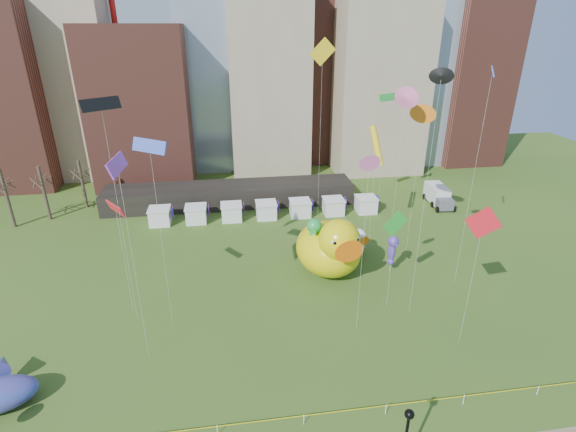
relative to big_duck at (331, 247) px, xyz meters
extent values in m
plane|color=#345B1C|center=(-6.48, -19.41, -3.45)|extent=(160.00, 160.00, 0.00)
cube|color=gray|center=(-36.48, 42.59, 17.55)|extent=(14.00, 12.00, 42.00)
cube|color=brown|center=(-24.48, 36.59, 9.55)|extent=(16.00, 14.00, 26.00)
cube|color=#8C9EB2|center=(-12.48, 44.59, 24.05)|extent=(12.00, 12.00, 55.00)
cube|color=gray|center=(-2.48, 40.59, 13.55)|extent=(14.00, 14.00, 34.00)
cube|color=gray|center=(17.52, 38.59, 11.55)|extent=(16.00, 14.00, 30.00)
cube|color=#8C9EB2|center=(27.52, 42.59, 20.55)|extent=(14.00, 12.00, 48.00)
cube|color=brown|center=(37.52, 40.59, 14.55)|extent=(12.00, 12.00, 36.00)
cube|color=black|center=(-10.48, 22.59, -1.85)|extent=(38.00, 6.00, 3.20)
cube|color=white|center=(-20.48, 16.59, -2.35)|extent=(2.80, 2.80, 2.20)
cube|color=red|center=(-18.68, 16.59, -1.85)|extent=(0.08, 1.40, 1.60)
cube|color=white|center=(-15.48, 16.59, -2.35)|extent=(2.80, 2.80, 2.20)
cube|color=red|center=(-13.68, 16.59, -1.85)|extent=(0.08, 1.40, 1.60)
cube|color=white|center=(-10.48, 16.59, -2.35)|extent=(2.80, 2.80, 2.20)
cube|color=red|center=(-8.68, 16.59, -1.85)|extent=(0.08, 1.40, 1.60)
cube|color=white|center=(-5.48, 16.59, -2.35)|extent=(2.80, 2.80, 2.20)
cube|color=red|center=(-3.68, 16.59, -1.85)|extent=(0.08, 1.40, 1.60)
cube|color=white|center=(-0.48, 16.59, -2.35)|extent=(2.80, 2.80, 2.20)
cube|color=red|center=(1.32, 16.59, -1.85)|extent=(0.08, 1.40, 1.60)
cube|color=white|center=(4.52, 16.59, -2.35)|extent=(2.80, 2.80, 2.20)
cube|color=red|center=(6.32, 16.59, -1.85)|extent=(0.08, 1.40, 1.60)
cube|color=white|center=(9.52, 16.59, -2.35)|extent=(2.80, 2.80, 2.20)
cube|color=red|center=(11.32, 16.59, -1.85)|extent=(0.08, 1.40, 1.60)
cylinder|color=#382B21|center=(-36.48, 20.59, 0.55)|extent=(0.44, 0.44, 8.00)
cylinder|color=#382B21|center=(-32.48, 24.59, 0.30)|extent=(0.44, 0.44, 7.50)
cylinder|color=#382B21|center=(-40.48, 18.59, 0.80)|extent=(0.44, 0.44, 8.50)
cylinder|color=white|center=(-12.48, -19.41, -3.00)|extent=(0.06, 0.06, 0.90)
cylinder|color=white|center=(-6.48, -19.41, -3.00)|extent=(0.06, 0.06, 0.90)
cylinder|color=white|center=(-0.48, -19.41, -3.00)|extent=(0.06, 0.06, 0.90)
cylinder|color=white|center=(5.52, -19.41, -3.00)|extent=(0.06, 0.06, 0.90)
cylinder|color=white|center=(11.52, -19.41, -3.00)|extent=(0.06, 0.06, 0.90)
cube|color=yellow|center=(-6.48, -19.41, -2.65)|extent=(50.00, 0.02, 0.07)
ellipsoid|color=yellow|center=(-0.10, 0.57, -0.51)|extent=(8.45, 9.46, 5.88)
ellipsoid|color=yellow|center=(-0.66, 3.76, -0.66)|extent=(2.18, 1.83, 2.38)
sphere|color=yellow|center=(0.36, -2.02, 1.85)|extent=(5.12, 5.12, 4.42)
cone|color=orange|center=(0.68, -3.87, 1.71)|extent=(2.74, 2.38, 2.43)
sphere|color=white|center=(-0.63, -3.43, 2.44)|extent=(0.80, 0.80, 0.80)
sphere|color=white|center=(1.76, -3.01, 2.44)|extent=(0.80, 0.80, 0.80)
sphere|color=black|center=(-0.56, -3.80, 2.44)|extent=(0.40, 0.40, 0.40)
sphere|color=black|center=(1.83, -3.38, 2.44)|extent=(0.40, 0.40, 0.40)
ellipsoid|color=white|center=(3.85, 4.87, -2.07)|extent=(4.57, 4.88, 2.75)
ellipsoid|color=white|center=(3.27, 6.28, -2.15)|extent=(1.11, 1.00, 1.11)
sphere|color=white|center=(4.32, 3.73, -0.97)|extent=(2.70, 2.70, 2.07)
cone|color=orange|center=(4.65, 2.92, -1.04)|extent=(1.41, 1.29, 1.14)
sphere|color=white|center=(4.01, 2.99, -0.69)|extent=(0.37, 0.37, 0.37)
sphere|color=white|center=(5.06, 3.42, -0.69)|extent=(0.37, 0.37, 0.37)
sphere|color=black|center=(4.07, 2.83, -0.69)|extent=(0.19, 0.19, 0.19)
sphere|color=black|center=(5.13, 3.26, -0.69)|extent=(0.19, 0.19, 0.19)
cylinder|color=silver|center=(-1.88, -0.01, -1.20)|extent=(0.03, 0.03, 4.51)
ellipsoid|color=green|center=(-1.88, -0.01, 1.06)|extent=(1.44, 1.28, 3.11)
sphere|color=green|center=(-1.88, -0.16, 2.73)|extent=(1.94, 1.94, 1.59)
cone|color=green|center=(-1.88, -0.87, 2.65)|extent=(0.79, 1.10, 0.56)
sphere|color=green|center=(-1.88, 0.04, -0.73)|extent=(1.11, 1.11, 1.11)
cylinder|color=silver|center=(6.82, -0.74, -2.05)|extent=(0.03, 0.03, 2.79)
ellipsoid|color=#5438A8|center=(6.82, -0.74, -0.66)|extent=(0.93, 0.76, 2.36)
sphere|color=#5438A8|center=(6.82, -0.89, 0.61)|extent=(1.21, 1.21, 1.20)
cone|color=#5438A8|center=(6.82, -1.43, 0.55)|extent=(0.42, 0.75, 0.42)
sphere|color=#5438A8|center=(6.82, -0.69, -2.01)|extent=(0.84, 0.84, 0.84)
cone|color=#55348E|center=(-29.16, -11.64, -1.99)|extent=(1.95, 2.12, 1.58)
sphere|color=black|center=(-1.18, -23.97, 1.72)|extent=(0.58, 0.58, 0.58)
cone|color=black|center=(-1.18, -23.97, 2.03)|extent=(0.21, 0.21, 0.26)
cube|color=silver|center=(21.64, 18.50, -1.88)|extent=(2.81, 5.22, 2.53)
cube|color=#595960|center=(21.39, 15.27, -2.39)|extent=(2.46, 1.99, 1.62)
cylinder|color=black|center=(20.24, 16.78, -2.99)|extent=(0.32, 0.93, 0.91)
cylinder|color=black|center=(22.76, 16.59, -2.99)|extent=(0.32, 0.93, 0.91)
cylinder|color=black|center=(20.51, 20.21, -2.99)|extent=(0.32, 0.93, 0.91)
cylinder|color=black|center=(23.02, 20.01, -2.99)|extent=(0.32, 0.93, 0.91)
cylinder|color=silver|center=(-20.62, -4.35, 2.11)|extent=(0.02, 0.02, 11.11)
cube|color=red|center=(-20.62, -4.35, 7.66)|extent=(2.08, 2.65, 0.91)
cylinder|color=silver|center=(7.46, 1.47, 6.09)|extent=(0.02, 0.02, 19.07)
cone|color=pink|center=(7.46, 1.47, 15.62)|extent=(1.15, 2.04, 2.13)
cylinder|color=silver|center=(-20.13, -5.22, 6.64)|extent=(0.02, 0.02, 20.17)
cube|color=black|center=(-20.13, -5.22, 16.72)|extent=(2.73, 2.30, 0.96)
cylinder|color=silver|center=(10.54, 14.31, 5.12)|extent=(0.02, 0.02, 17.14)
cube|color=green|center=(10.54, 14.31, 13.69)|extent=(2.87, 1.73, 0.92)
cylinder|color=silver|center=(0.07, 7.22, 8.13)|extent=(0.02, 0.02, 23.15)
cube|color=yellow|center=(0.07, 7.22, 19.71)|extent=(2.94, 0.29, 2.95)
cylinder|color=silver|center=(-16.76, -6.18, 5.05)|extent=(0.02, 0.02, 16.99)
cube|color=blue|center=(-16.76, -6.18, 13.54)|extent=(3.06, 2.47, 1.06)
cylinder|color=silver|center=(10.22, 2.83, 5.12)|extent=(0.02, 0.02, 17.14)
cone|color=orange|center=(10.22, 2.83, 13.69)|extent=(1.49, 1.67, 1.99)
cylinder|color=silver|center=(-18.26, -10.86, 5.02)|extent=(0.02, 0.02, 16.93)
cube|color=purple|center=(-18.26, -10.86, 13.48)|extent=(0.72, 3.52, 1.07)
cylinder|color=silver|center=(8.56, -13.15, 2.43)|extent=(0.02, 0.02, 11.77)
cube|color=red|center=(8.56, -13.15, 8.32)|extent=(1.63, 2.50, 2.96)
cylinder|color=silver|center=(0.32, -9.54, 4.48)|extent=(0.02, 0.02, 15.86)
cone|color=pink|center=(0.32, -9.54, 12.41)|extent=(1.30, 0.47, 1.30)
cylinder|color=silver|center=(6.19, -7.89, 7.61)|extent=(0.02, 0.02, 22.12)
cone|color=black|center=(6.19, -7.89, 18.67)|extent=(1.24, 0.65, 1.28)
cylinder|color=silver|center=(4.20, -6.87, 1.10)|extent=(0.02, 0.02, 9.10)
cube|color=green|center=(4.20, -6.87, 5.65)|extent=(2.60, 0.54, 2.64)
cylinder|color=silver|center=(7.24, 7.99, 2.78)|extent=(0.02, 0.02, 12.45)
cylinder|color=yellow|center=(7.24, 7.99, 9.00)|extent=(1.72, 2.84, 4.66)
cylinder|color=silver|center=(13.19, -3.63, 7.55)|extent=(0.02, 0.02, 21.99)
cube|color=blue|center=(13.19, -3.63, 18.54)|extent=(1.71, 2.48, 0.82)
camera|label=1|loc=(-10.79, -40.97, 22.30)|focal=27.00mm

